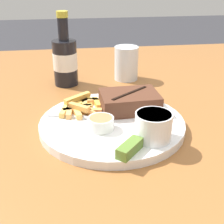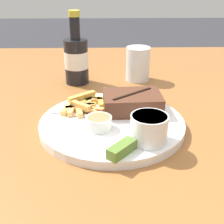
{
  "view_description": "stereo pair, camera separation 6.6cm",
  "coord_description": "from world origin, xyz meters",
  "px_view_note": "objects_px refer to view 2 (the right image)",
  "views": [
    {
      "loc": [
        -0.08,
        -0.59,
        1.05
      ],
      "look_at": [
        0.0,
        0.0,
        0.76
      ],
      "focal_mm": 50.0,
      "sensor_mm": 36.0,
      "label": 1
    },
    {
      "loc": [
        -0.01,
        -0.59,
        1.05
      ],
      "look_at": [
        0.0,
        0.0,
        0.76
      ],
      "focal_mm": 50.0,
      "sensor_mm": 36.0,
      "label": 2
    }
  ],
  "objects_px": {
    "coleslaw_cup": "(149,127)",
    "pickle_spear": "(122,149)",
    "drinking_glass": "(138,64)",
    "steak_portion": "(132,102)",
    "fork_utensil": "(76,115)",
    "dinner_plate": "(112,124)",
    "beer_bottle": "(76,58)",
    "dipping_sauce_cup": "(99,122)"
  },
  "relations": [
    {
      "from": "steak_portion",
      "to": "coleslaw_cup",
      "type": "xyz_separation_m",
      "value": [
        0.02,
        -0.14,
        0.01
      ]
    },
    {
      "from": "coleslaw_cup",
      "to": "pickle_spear",
      "type": "distance_m",
      "value": 0.07
    },
    {
      "from": "dinner_plate",
      "to": "drinking_glass",
      "type": "bearing_deg",
      "value": 74.5
    },
    {
      "from": "coleslaw_cup",
      "to": "drinking_glass",
      "type": "xyz_separation_m",
      "value": [
        0.02,
        0.39,
        0.0
      ]
    },
    {
      "from": "dipping_sauce_cup",
      "to": "beer_bottle",
      "type": "distance_m",
      "value": 0.33
    },
    {
      "from": "beer_bottle",
      "to": "dipping_sauce_cup",
      "type": "bearing_deg",
      "value": -77.75
    },
    {
      "from": "drinking_glass",
      "to": "dinner_plate",
      "type": "bearing_deg",
      "value": -105.5
    },
    {
      "from": "pickle_spear",
      "to": "drinking_glass",
      "type": "height_order",
      "value": "drinking_glass"
    },
    {
      "from": "dinner_plate",
      "to": "coleslaw_cup",
      "type": "relative_size",
      "value": 4.38
    },
    {
      "from": "coleslaw_cup",
      "to": "dipping_sauce_cup",
      "type": "bearing_deg",
      "value": 151.25
    },
    {
      "from": "drinking_glass",
      "to": "dipping_sauce_cup",
      "type": "bearing_deg",
      "value": -108.21
    },
    {
      "from": "pickle_spear",
      "to": "drinking_glass",
      "type": "relative_size",
      "value": 0.61
    },
    {
      "from": "drinking_glass",
      "to": "steak_portion",
      "type": "bearing_deg",
      "value": -98.36
    },
    {
      "from": "fork_utensil",
      "to": "drinking_glass",
      "type": "relative_size",
      "value": 1.33
    },
    {
      "from": "dinner_plate",
      "to": "pickle_spear",
      "type": "relative_size",
      "value": 5.09
    },
    {
      "from": "dipping_sauce_cup",
      "to": "beer_bottle",
      "type": "height_order",
      "value": "beer_bottle"
    },
    {
      "from": "steak_portion",
      "to": "coleslaw_cup",
      "type": "distance_m",
      "value": 0.14
    },
    {
      "from": "coleslaw_cup",
      "to": "drinking_glass",
      "type": "bearing_deg",
      "value": 87.46
    },
    {
      "from": "fork_utensil",
      "to": "beer_bottle",
      "type": "relative_size",
      "value": 0.64
    },
    {
      "from": "dinner_plate",
      "to": "pickle_spear",
      "type": "distance_m",
      "value": 0.13
    },
    {
      "from": "dinner_plate",
      "to": "dipping_sauce_cup",
      "type": "height_order",
      "value": "dipping_sauce_cup"
    },
    {
      "from": "dinner_plate",
      "to": "beer_bottle",
      "type": "bearing_deg",
      "value": 108.79
    },
    {
      "from": "coleslaw_cup",
      "to": "dipping_sauce_cup",
      "type": "relative_size",
      "value": 1.34
    },
    {
      "from": "dinner_plate",
      "to": "coleslaw_cup",
      "type": "height_order",
      "value": "coleslaw_cup"
    },
    {
      "from": "fork_utensil",
      "to": "dipping_sauce_cup",
      "type": "bearing_deg",
      "value": -31.97
    },
    {
      "from": "dinner_plate",
      "to": "drinking_glass",
      "type": "xyz_separation_m",
      "value": [
        0.08,
        0.3,
        0.04
      ]
    },
    {
      "from": "dinner_plate",
      "to": "coleslaw_cup",
      "type": "distance_m",
      "value": 0.12
    },
    {
      "from": "fork_utensil",
      "to": "dinner_plate",
      "type": "bearing_deg",
      "value": 0.0
    },
    {
      "from": "pickle_spear",
      "to": "beer_bottle",
      "type": "xyz_separation_m",
      "value": [
        -0.11,
        0.41,
        0.05
      ]
    },
    {
      "from": "pickle_spear",
      "to": "fork_utensil",
      "type": "relative_size",
      "value": 0.46
    },
    {
      "from": "coleslaw_cup",
      "to": "beer_bottle",
      "type": "height_order",
      "value": "beer_bottle"
    },
    {
      "from": "drinking_glass",
      "to": "coleslaw_cup",
      "type": "bearing_deg",
      "value": -92.54
    },
    {
      "from": "fork_utensil",
      "to": "drinking_glass",
      "type": "bearing_deg",
      "value": 77.32
    },
    {
      "from": "coleslaw_cup",
      "to": "drinking_glass",
      "type": "distance_m",
      "value": 0.39
    },
    {
      "from": "steak_portion",
      "to": "pickle_spear",
      "type": "distance_m",
      "value": 0.18
    },
    {
      "from": "coleslaw_cup",
      "to": "pickle_spear",
      "type": "height_order",
      "value": "coleslaw_cup"
    },
    {
      "from": "dinner_plate",
      "to": "fork_utensil",
      "type": "height_order",
      "value": "fork_utensil"
    },
    {
      "from": "dipping_sauce_cup",
      "to": "coleslaw_cup",
      "type": "bearing_deg",
      "value": -28.75
    },
    {
      "from": "fork_utensil",
      "to": "drinking_glass",
      "type": "distance_m",
      "value": 0.32
    },
    {
      "from": "dipping_sauce_cup",
      "to": "beer_bottle",
      "type": "xyz_separation_m",
      "value": [
        -0.07,
        0.32,
        0.04
      ]
    },
    {
      "from": "dinner_plate",
      "to": "dipping_sauce_cup",
      "type": "bearing_deg",
      "value": -127.89
    },
    {
      "from": "dinner_plate",
      "to": "drinking_glass",
      "type": "distance_m",
      "value": 0.32
    }
  ]
}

